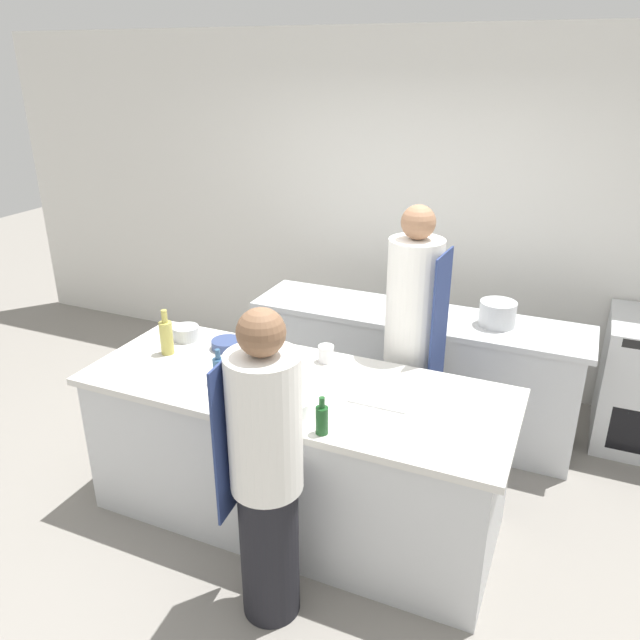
# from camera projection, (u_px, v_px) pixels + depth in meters

# --- Properties ---
(ground_plane) EXTENTS (16.00, 16.00, 0.00)m
(ground_plane) POSITION_uv_depth(u_px,v_px,m) (297.00, 512.00, 3.81)
(ground_plane) COLOR gray
(wall_back) EXTENTS (8.00, 0.06, 2.80)m
(wall_back) POSITION_uv_depth(u_px,v_px,m) (408.00, 213.00, 5.06)
(wall_back) COLOR silver
(wall_back) RESTS_ON ground_plane
(prep_counter) EXTENTS (2.42, 0.93, 0.89)m
(prep_counter) POSITION_uv_depth(u_px,v_px,m) (296.00, 451.00, 3.64)
(prep_counter) COLOR silver
(prep_counter) RESTS_ON ground_plane
(pass_counter) EXTENTS (2.38, 0.57, 0.89)m
(pass_counter) POSITION_uv_depth(u_px,v_px,m) (413.00, 370.00, 4.58)
(pass_counter) COLOR silver
(pass_counter) RESTS_ON ground_plane
(chef_at_prep_near) EXTENTS (0.36, 0.34, 1.63)m
(chef_at_prep_near) POSITION_uv_depth(u_px,v_px,m) (266.00, 473.00, 2.84)
(chef_at_prep_near) COLOR black
(chef_at_prep_near) RESTS_ON ground_plane
(chef_at_stove) EXTENTS (0.35, 0.33, 1.80)m
(chef_at_stove) POSITION_uv_depth(u_px,v_px,m) (411.00, 347.00, 3.87)
(chef_at_stove) COLOR black
(chef_at_stove) RESTS_ON ground_plane
(bottle_olive_oil) EXTENTS (0.06, 0.06, 0.21)m
(bottle_olive_oil) POSITION_uv_depth(u_px,v_px,m) (219.00, 370.00, 3.44)
(bottle_olive_oil) COLOR #2D5175
(bottle_olive_oil) RESTS_ON prep_counter
(bottle_vinegar) EXTENTS (0.06, 0.06, 0.25)m
(bottle_vinegar) POSITION_uv_depth(u_px,v_px,m) (281.00, 364.00, 3.48)
(bottle_vinegar) COLOR #5B2319
(bottle_vinegar) RESTS_ON prep_counter
(bottle_wine) EXTENTS (0.08, 0.08, 0.28)m
(bottle_wine) POSITION_uv_depth(u_px,v_px,m) (166.00, 336.00, 3.78)
(bottle_wine) COLOR #B2A84C
(bottle_wine) RESTS_ON prep_counter
(bottle_cooking_oil) EXTENTS (0.06, 0.06, 0.20)m
(bottle_cooking_oil) POSITION_uv_depth(u_px,v_px,m) (322.00, 419.00, 2.98)
(bottle_cooking_oil) COLOR #19471E
(bottle_cooking_oil) RESTS_ON prep_counter
(bowl_mixing_large) EXTENTS (0.18, 0.18, 0.08)m
(bowl_mixing_large) POSITION_uv_depth(u_px,v_px,m) (294.00, 407.00, 3.15)
(bowl_mixing_large) COLOR white
(bowl_mixing_large) RESTS_ON prep_counter
(bowl_prep_small) EXTENTS (0.17, 0.17, 0.09)m
(bowl_prep_small) POSITION_uv_depth(u_px,v_px,m) (186.00, 333.00, 4.00)
(bowl_prep_small) COLOR #B7BABC
(bowl_prep_small) RESTS_ON prep_counter
(bowl_ceramic_blue) EXTENTS (0.19, 0.19, 0.06)m
(bowl_ceramic_blue) POSITION_uv_depth(u_px,v_px,m) (227.00, 344.00, 3.88)
(bowl_ceramic_blue) COLOR navy
(bowl_ceramic_blue) RESTS_ON prep_counter
(cup) EXTENTS (0.09, 0.09, 0.10)m
(cup) POSITION_uv_depth(u_px,v_px,m) (326.00, 354.00, 3.70)
(cup) COLOR white
(cup) RESTS_ON prep_counter
(cutting_board) EXTENTS (0.32, 0.24, 0.01)m
(cutting_board) POSITION_uv_depth(u_px,v_px,m) (383.00, 396.00, 3.32)
(cutting_board) COLOR white
(cutting_board) RESTS_ON prep_counter
(stockpot) EXTENTS (0.24, 0.24, 0.17)m
(stockpot) POSITION_uv_depth(u_px,v_px,m) (498.00, 314.00, 4.19)
(stockpot) COLOR silver
(stockpot) RESTS_ON pass_counter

